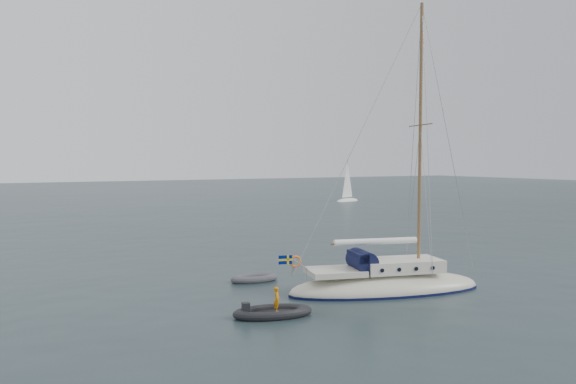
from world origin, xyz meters
TOP-DOWN VIEW (x-y plane):
  - ground at (0.00, 0.00)m, footprint 300.00×300.00m
  - sailboat at (1.83, -2.48)m, footprint 10.42×3.12m
  - dinghy at (-2.89, 2.77)m, footprint 2.66×1.20m
  - rib at (-5.09, -3.73)m, footprint 3.40×1.55m
  - distant_yacht_b at (34.42, 48.30)m, footprint 5.34×2.85m

SIDE VIEW (x-z plane):
  - ground at x=0.00m, z-range 0.00..0.00m
  - dinghy at x=-2.89m, z-range -0.02..0.36m
  - rib at x=-5.09m, z-range -0.43..0.83m
  - sailboat at x=1.83m, z-range -6.30..8.55m
  - distant_yacht_b at x=34.42m, z-range -0.51..6.56m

